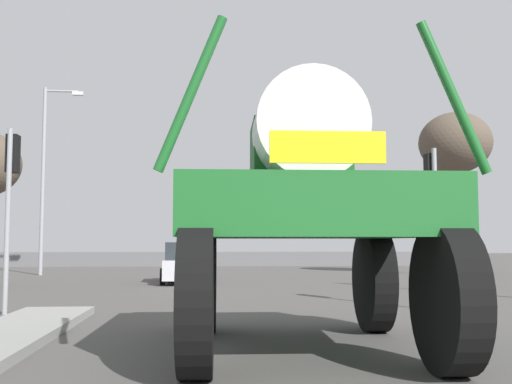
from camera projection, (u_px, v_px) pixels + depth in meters
The scene contains 8 objects.
ground_plane at pixel (247, 288), 20.54m from camera, with size 120.00×120.00×0.00m, color #4C4947.
oversize_sprayer at pixel (303, 214), 8.87m from camera, with size 3.92×5.35×4.15m.
sedan_ahead at pixel (187, 264), 23.26m from camera, with size 1.98×4.15×1.52m.
traffic_signal_near_left at pixel (11, 179), 13.46m from camera, with size 0.24×0.54×3.99m.
traffic_signal_near_right at pixel (432, 192), 14.21m from camera, with size 0.24×0.54×3.67m.
streetlight_far_left at pixel (46, 171), 28.81m from camera, with size 1.85×0.24×8.79m.
bare_tree_right at pixel (455, 144), 28.58m from camera, with size 3.33×3.33×7.52m.
roadside_barrier at pixel (227, 259), 38.56m from camera, with size 30.31×0.24×0.90m, color #59595B.
Camera 1 is at (-1.38, -2.69, 1.54)m, focal length 43.33 mm.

